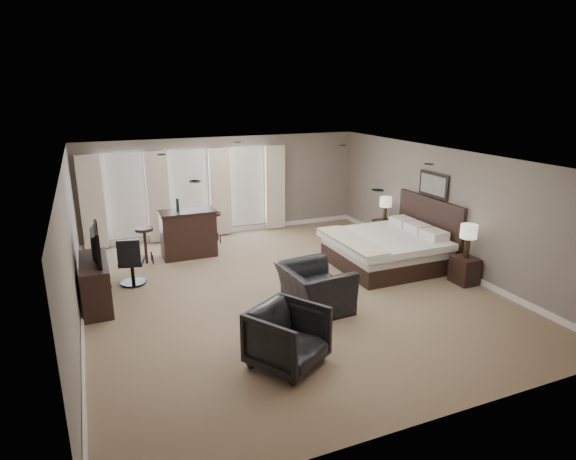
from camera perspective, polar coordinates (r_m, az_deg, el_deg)
name	(u,v)px	position (r m, az deg, el deg)	size (l,w,h in m)	color
room	(286,227)	(9.11, -0.19, 0.40)	(7.60, 8.60, 2.64)	#826B52
window_bay	(190,194)	(12.69, -11.59, 4.26)	(5.25, 0.20, 2.30)	silver
bed	(388,234)	(10.79, 11.77, -0.52)	(2.29, 2.19, 1.46)	silver
nightstand_near	(464,270)	(10.41, 20.19, -4.50)	(0.41, 0.50, 0.55)	black
nightstand_far	(384,232)	(12.55, 11.31, -0.19)	(0.43, 0.52, 0.57)	black
lamp_near	(468,241)	(10.22, 20.53, -1.26)	(0.33, 0.33, 0.69)	beige
lamp_far	(385,209)	(12.39, 11.46, 2.45)	(0.30, 0.30, 0.62)	beige
wall_art	(433,185)	(11.21, 16.83, 5.14)	(0.04, 0.96, 0.56)	slate
dresser	(96,283)	(9.41, -21.83, -5.89)	(0.48, 1.49, 0.86)	black
tv	(93,257)	(9.24, -22.16, -3.00)	(1.09, 0.63, 0.14)	black
armchair_near	(315,281)	(8.60, 3.19, -6.03)	(1.23, 0.80, 1.07)	black
armchair_far	(288,334)	(6.95, -0.05, -12.27)	(0.94, 0.88, 0.97)	black
bar_counter	(188,233)	(11.47, -11.73, -0.39)	(1.28, 0.67, 1.12)	black
bar_stool_left	(145,246)	(11.27, -16.54, -1.79)	(0.40, 0.40, 0.83)	black
bar_stool_right	(214,228)	(12.40, -8.74, 0.27)	(0.37, 0.37, 0.79)	black
desk_chair	(131,261)	(10.15, -18.06, -3.46)	(0.51, 0.51, 1.00)	black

